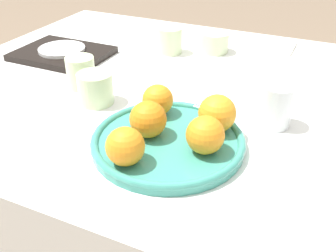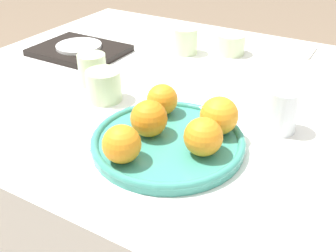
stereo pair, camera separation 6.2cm
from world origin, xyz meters
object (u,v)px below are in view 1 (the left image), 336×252
(orange_1, at_px, (217,113))
(napkin, at_px, (274,46))
(orange_0, at_px, (125,146))
(orange_3, at_px, (148,119))
(fruit_platter, at_px, (168,141))
(orange_2, at_px, (205,135))
(cup_3, at_px, (215,43))
(water_glass, at_px, (276,106))
(serving_tray, at_px, (62,54))
(cup_1, at_px, (81,72))
(cup_0, at_px, (95,88))
(orange_4, at_px, (158,100))
(cup_2, at_px, (170,41))
(side_plate, at_px, (62,49))

(orange_1, height_order, napkin, orange_1)
(orange_0, height_order, orange_3, orange_3)
(fruit_platter, xyz_separation_m, orange_3, (-0.04, -0.00, 0.04))
(fruit_platter, distance_m, orange_3, 0.06)
(orange_2, xyz_separation_m, cup_3, (-0.18, 0.57, -0.02))
(orange_3, bearing_deg, orange_1, 33.43)
(water_glass, distance_m, napkin, 0.52)
(serving_tray, height_order, napkin, serving_tray)
(orange_1, relative_size, water_glass, 0.83)
(serving_tray, height_order, cup_1, cup_1)
(orange_3, bearing_deg, cup_0, 151.96)
(water_glass, relative_size, cup_3, 1.08)
(cup_0, distance_m, cup_3, 0.48)
(serving_tray, xyz_separation_m, cup_0, (0.27, -0.22, 0.03))
(orange_3, bearing_deg, orange_2, -2.83)
(orange_4, xyz_separation_m, cup_1, (-0.26, 0.08, -0.01))
(cup_2, relative_size, cup_3, 0.91)
(fruit_platter, relative_size, orange_0, 4.32)
(orange_2, relative_size, side_plate, 0.52)
(side_plate, bearing_deg, water_glass, -11.52)
(serving_tray, relative_size, cup_1, 3.34)
(orange_0, height_order, cup_1, orange_0)
(orange_0, bearing_deg, cup_2, 107.00)
(orange_4, distance_m, side_plate, 0.51)
(orange_0, xyz_separation_m, side_plate, (-0.48, 0.43, -0.03))
(cup_0, relative_size, cup_3, 0.97)
(cup_2, bearing_deg, orange_4, -69.14)
(cup_1, distance_m, cup_2, 0.35)
(cup_2, distance_m, cup_3, 0.15)
(orange_4, xyz_separation_m, napkin, (0.14, 0.60, -0.05))
(water_glass, distance_m, cup_1, 0.51)
(orange_3, bearing_deg, cup_1, 149.81)
(water_glass, bearing_deg, serving_tray, 168.48)
(orange_4, bearing_deg, orange_3, -76.05)
(orange_2, bearing_deg, cup_1, 157.26)
(fruit_platter, distance_m, cup_0, 0.27)
(orange_2, distance_m, napkin, 0.70)
(orange_0, xyz_separation_m, cup_3, (-0.06, 0.67, -0.02))
(side_plate, relative_size, cup_0, 1.68)
(cup_0, bearing_deg, water_glass, 10.05)
(orange_0, xyz_separation_m, cup_0, (-0.21, 0.21, -0.02))
(cup_2, bearing_deg, orange_1, -54.56)
(serving_tray, bearing_deg, orange_2, -28.87)
(fruit_platter, distance_m, orange_2, 0.09)
(orange_2, xyz_separation_m, side_plate, (-0.60, 0.33, -0.03))
(orange_3, height_order, side_plate, orange_3)
(cup_0, bearing_deg, cup_2, 86.70)
(side_plate, distance_m, napkin, 0.70)
(side_plate, xyz_separation_m, cup_2, (0.30, 0.18, 0.02))
(orange_4, height_order, cup_0, orange_4)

